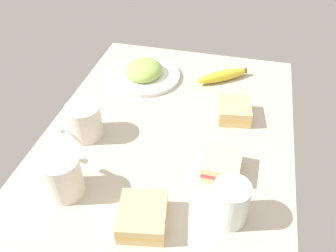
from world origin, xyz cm
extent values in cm
cube|color=#BCB29E|center=(0.00, 0.00, 1.00)|extent=(90.00, 64.00, 2.00)
cylinder|color=white|center=(25.15, 14.01, 2.60)|extent=(22.92, 22.92, 1.20)
ellipsoid|color=#99BF59|center=(25.15, 14.01, 4.62)|extent=(12.93, 11.64, 5.69)
cylinder|color=silver|center=(-23.52, 17.35, 6.84)|extent=(8.23, 8.23, 9.69)
cylinder|color=black|center=(-23.52, 17.35, 11.19)|extent=(7.24, 7.24, 0.40)
cylinder|color=silver|center=(-18.16, 15.74, 7.33)|extent=(2.21, 3.89, 1.20)
cylinder|color=silver|center=(-4.81, 20.73, 6.50)|extent=(8.88, 8.88, 9.00)
cylinder|color=tan|center=(-4.81, 20.73, 10.50)|extent=(7.82, 7.82, 0.40)
cylinder|color=silver|center=(-8.78, 25.29, 6.95)|extent=(3.80, 3.53, 1.20)
cube|color=beige|center=(-9.49, -15.13, 2.80)|extent=(9.53, 8.64, 1.60)
cube|color=#C14C4C|center=(-9.49, -15.13, 4.20)|extent=(9.53, 8.64, 1.20)
cube|color=beige|center=(-9.49, -15.13, 5.60)|extent=(9.53, 8.64, 1.60)
cube|color=#DBB77A|center=(11.51, -15.88, 2.80)|extent=(10.73, 9.93, 1.60)
cube|color=#D8B259|center=(11.51, -15.88, 4.20)|extent=(10.73, 9.93, 1.20)
cube|color=#DBB77A|center=(11.51, -15.88, 5.60)|extent=(10.73, 9.93, 1.60)
cube|color=#DBB77A|center=(-27.46, -1.43, 2.80)|extent=(11.90, 11.05, 1.60)
cube|color=#D8B259|center=(-27.46, -1.43, 4.20)|extent=(11.90, 11.05, 1.20)
cube|color=#DBB77A|center=(-27.46, -1.43, 5.60)|extent=(11.90, 11.05, 1.60)
cylinder|color=silver|center=(-21.84, -18.03, 6.74)|extent=(7.55, 7.55, 9.48)
cylinder|color=white|center=(-21.84, -18.03, 4.79)|extent=(6.80, 6.80, 5.58)
ellipsoid|color=yellow|center=(29.12, -10.50, 3.70)|extent=(12.75, 16.12, 3.39)
cube|color=#4C3819|center=(33.86, -17.23, 3.70)|extent=(1.20, 1.20, 1.20)
camera|label=1|loc=(-67.42, -16.43, 64.16)|focal=38.06mm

